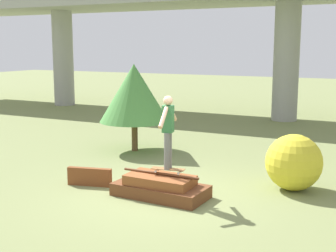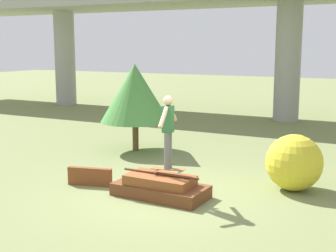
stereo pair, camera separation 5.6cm
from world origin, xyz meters
name	(u,v)px [view 2 (the right image)]	position (x,y,z in m)	size (l,w,h in m)	color
ground_plane	(161,196)	(0.00, 0.00, 0.00)	(80.00, 80.00, 0.00)	olive
scrap_pile	(160,187)	(0.00, -0.01, 0.21)	(2.07, 1.08, 0.54)	brown
scrap_plank_loose	(90,177)	(-1.85, -0.04, 0.21)	(1.06, 0.38, 0.43)	brown
skateboard	(168,169)	(0.15, 0.07, 0.61)	(0.76, 0.33, 0.09)	brown
skater	(168,127)	(0.15, 0.07, 1.54)	(0.28, 1.15, 1.58)	slate
highway_overpass	(290,3)	(0.00, 11.79, 5.02)	(44.00, 4.64, 5.69)	#9E9E99
tree_behind_left	(135,93)	(-2.80, 3.64, 1.81)	(2.15, 2.15, 2.70)	brown
bush_yellow_flowering	(294,163)	(2.47, 1.78, 0.64)	(1.28, 1.28, 1.28)	gold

